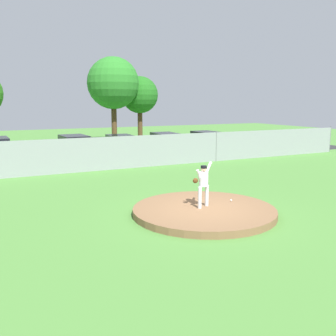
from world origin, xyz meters
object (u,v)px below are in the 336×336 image
Objects in this scene: parked_car_charcoal at (206,142)px; parked_car_white at (166,144)px; pitcher_youth at (203,182)px; parked_car_burgundy at (74,148)px; baseball at (231,200)px; parked_car_slate at (121,147)px.

parked_car_charcoal reaches higher than parked_car_white.
pitcher_youth reaches higher than parked_car_burgundy.
baseball is 0.02× the size of parked_car_slate.
pitcher_youth reaches higher than baseball.
baseball is at bearing -92.78° from parked_car_slate.
parked_car_slate is 1.08× the size of parked_car_charcoal.
baseball is 0.02× the size of parked_car_burgundy.
parked_car_charcoal is (7.06, -0.09, 0.00)m from parked_car_slate.
parked_car_burgundy is 1.08× the size of parked_car_charcoal.
baseball is 14.20m from parked_car_slate.
pitcher_youth is at bearing -85.45° from parked_car_burgundy.
pitcher_youth reaches higher than parked_car_slate.
parked_car_burgundy reaches higher than parked_car_slate.
pitcher_youth is at bearing -111.29° from parked_car_white.
parked_car_white is (5.60, 14.37, -0.37)m from pitcher_youth.
baseball is 14.75m from parked_car_burgundy.
parked_car_white is at bearing 68.71° from pitcher_youth.
baseball is at bearing -80.14° from parked_car_burgundy.
parked_car_slate is 0.96× the size of parked_car_white.
baseball is at bearing 8.18° from pitcher_youth.
pitcher_youth is 14.52m from parked_car_slate.
parked_car_charcoal reaches higher than baseball.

